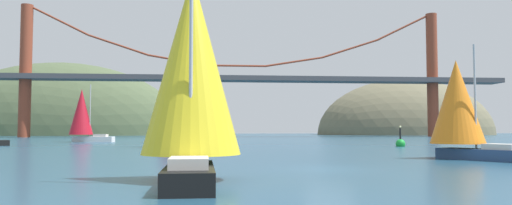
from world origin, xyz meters
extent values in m
plane|color=navy|center=(0.00, 0.00, 0.00)|extent=(360.00, 360.00, 0.00)
ellipsoid|color=#4C5B3D|center=(-55.00, 135.00, 0.00)|extent=(79.94, 44.00, 46.82)
ellipsoid|color=#6B664C|center=(60.00, 135.00, 0.00)|extent=(60.55, 44.00, 38.23)
cylinder|color=brown|center=(-51.02, 95.00, 16.08)|extent=(2.80, 2.80, 32.16)
cylinder|color=brown|center=(51.02, 95.00, 16.08)|extent=(2.80, 2.80, 32.16)
cube|color=#47474C|center=(0.00, 95.00, 14.55)|extent=(138.03, 6.00, 1.20)
cylinder|color=brown|center=(-43.73, 95.00, 28.58)|extent=(14.80, 0.50, 7.60)
cylinder|color=brown|center=(-29.15, 95.00, 22.62)|extent=(14.73, 0.50, 5.25)
cylinder|color=brown|center=(-14.58, 95.00, 19.04)|extent=(14.66, 0.50, 2.88)
cylinder|color=brown|center=(0.00, 95.00, 17.85)|extent=(14.58, 0.50, 0.50)
cylinder|color=brown|center=(14.58, 95.00, 19.04)|extent=(14.66, 0.50, 2.88)
cylinder|color=brown|center=(29.15, 95.00, 22.62)|extent=(14.73, 0.50, 5.25)
cylinder|color=brown|center=(43.73, 95.00, 28.58)|extent=(14.80, 0.50, 7.60)
cube|color=#191E4C|center=(-8.81, 27.38, 0.29)|extent=(5.13, 7.92, 0.58)
cube|color=beige|center=(-8.20, 26.10, 0.76)|extent=(2.40, 2.90, 0.36)
cylinder|color=#B2B2B7|center=(-9.15, 28.09, 6.08)|extent=(0.14, 0.14, 11.00)
cone|color=red|center=(-9.90, 29.65, 5.47)|extent=(6.12, 6.12, 9.20)
cube|color=navy|center=(11.78, 5.82, 0.36)|extent=(4.69, 6.27, 0.73)
cube|color=beige|center=(12.32, 4.86, 0.91)|extent=(2.24, 2.42, 0.36)
cylinder|color=#B2B2B7|center=(11.47, 6.35, 4.21)|extent=(0.14, 0.14, 6.96)
cone|color=orange|center=(10.81, 7.52, 3.91)|extent=(4.94, 4.94, 5.77)
cube|color=white|center=(-24.23, 51.73, 0.42)|extent=(6.39, 2.42, 0.84)
cube|color=beige|center=(-23.12, 51.57, 1.02)|extent=(2.14, 1.44, 0.36)
cylinder|color=#B2B2B7|center=(-24.85, 51.82, 4.88)|extent=(0.14, 0.14, 8.07)
cone|color=#B21423|center=(-26.21, 52.02, 4.67)|extent=(4.05, 4.05, 7.06)
cube|color=black|center=(-6.71, -6.60, 0.37)|extent=(1.82, 6.02, 0.73)
cube|color=beige|center=(-6.69, -7.68, 0.91)|extent=(1.33, 1.94, 0.36)
cylinder|color=#B2B2B7|center=(-6.73, -6.01, 4.90)|extent=(0.14, 0.14, 8.33)
cone|color=yellow|center=(-6.76, -4.69, 4.68)|extent=(4.01, 4.01, 7.30)
cube|color=black|center=(-11.93, 45.22, 0.33)|extent=(3.17, 8.06, 0.65)
cube|color=beige|center=(-12.13, 43.82, 0.83)|extent=(1.94, 2.71, 0.36)
cylinder|color=#B2B2B7|center=(-11.83, 46.00, 5.07)|extent=(0.14, 0.14, 8.83)
cone|color=red|center=(-11.59, 47.70, 4.85)|extent=(5.78, 5.78, 7.79)
sphere|color=green|center=(15.75, 29.76, 0.30)|extent=(1.10, 1.10, 1.10)
cylinder|color=black|center=(15.75, 29.76, 1.35)|extent=(0.20, 0.20, 1.60)
sphere|color=#F2EA99|center=(15.75, 29.76, 2.27)|extent=(0.24, 0.24, 0.24)
camera|label=1|loc=(-5.90, -23.80, 2.05)|focal=33.44mm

